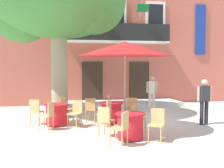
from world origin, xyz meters
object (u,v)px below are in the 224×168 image
object	(u,v)px
cafe_chair_middle_1	(121,126)
cafe_chair_front_1	(91,108)
cafe_chair_near_tree_1	(76,112)
pedestrian_near_entrance	(204,99)
cafe_chair_middle_2	(157,122)
cafe_chair_front_3	(132,109)
cafe_chair_near_tree_2	(65,108)
cafe_table_middle	(130,126)
cafe_chair_near_tree_0	(48,114)
cafe_chair_middle_3	(136,117)
cafe_table_front	(111,112)
cafe_chair_middle_0	(105,119)
cafe_umbrella	(125,49)
cafe_chair_near_tree_3	(36,110)
cafe_table_near_tree	(57,114)
plane_tree	(57,1)
cafe_chair_front_0	(111,106)
pedestrian_by_tree	(152,91)
cafe_chair_front_2	(106,112)

from	to	relation	value
cafe_chair_middle_1	cafe_chair_front_1	distance (m)	3.39
cafe_chair_near_tree_1	pedestrian_near_entrance	bearing A→B (deg)	-5.64
cafe_chair_middle_2	cafe_chair_front_3	xyz separation A→B (m)	(-0.01, 2.70, 0.00)
cafe_chair_near_tree_2	cafe_chair_middle_1	world-z (taller)	same
cafe_table_middle	cafe_chair_front_3	size ratio (longest dim) A/B	0.95
cafe_chair_near_tree_0	cafe_chair_middle_2	size ratio (longest dim) A/B	1.00
cafe_chair_middle_3	cafe_chair_front_3	world-z (taller)	same
cafe_chair_near_tree_0	cafe_chair_near_tree_1	world-z (taller)	same
cafe_chair_near_tree_1	cafe_table_front	xyz separation A→B (m)	(1.33, 0.50, -0.14)
cafe_chair_middle_0	cafe_umbrella	size ratio (longest dim) A/B	0.31
cafe_chair_near_tree_0	cafe_chair_middle_3	world-z (taller)	same
cafe_chair_near_tree_3	cafe_chair_middle_0	distance (m)	3.09
cafe_chair_near_tree_3	cafe_chair_middle_3	size ratio (longest dim) A/B	1.00
cafe_table_near_tree	cafe_chair_front_1	bearing A→B (deg)	14.62
plane_tree	cafe_chair_front_0	world-z (taller)	plane_tree
cafe_chair_front_0	cafe_chair_front_1	xyz separation A→B (m)	(-0.85, -0.54, 0.00)
cafe_table_near_tree	cafe_chair_middle_3	world-z (taller)	cafe_chair_middle_3
cafe_table_front	cafe_chair_middle_3	bearing A→B (deg)	-76.97
cafe_chair_near_tree_2	pedestrian_by_tree	xyz separation A→B (m)	(4.06, 1.97, 0.38)
cafe_chair_front_0	cafe_chair_front_2	distance (m)	1.49
cafe_chair_near_tree_1	cafe_chair_middle_0	bearing A→B (deg)	-65.29
cafe_chair_near_tree_1	cafe_table_near_tree	bearing A→B (deg)	149.87
cafe_chair_middle_0	cafe_table_front	world-z (taller)	cafe_chair_middle_0
cafe_chair_near_tree_1	cafe_chair_front_3	world-z (taller)	same
pedestrian_near_entrance	cafe_chair_front_1	bearing A→B (deg)	163.57
cafe_chair_front_3	cafe_umbrella	bearing A→B (deg)	-112.89
cafe_chair_near_tree_3	cafe_chair_front_0	size ratio (longest dim) A/B	1.00
cafe_chair_near_tree_1	pedestrian_near_entrance	world-z (taller)	pedestrian_near_entrance
cafe_chair_near_tree_1	cafe_chair_near_tree_3	bearing A→B (deg)	155.81
cafe_table_middle	cafe_chair_front_1	distance (m)	2.84
cafe_chair_near_tree_1	pedestrian_near_entrance	size ratio (longest dim) A/B	0.56
cafe_chair_middle_3	cafe_table_near_tree	bearing A→B (deg)	144.26
cafe_chair_near_tree_2	cafe_chair_middle_3	world-z (taller)	same
cafe_chair_middle_2	cafe_chair_front_0	xyz separation A→B (m)	(-0.62, 3.59, 0.00)
cafe_chair_near_tree_3	cafe_chair_middle_2	distance (m)	4.55
cafe_chair_near_tree_3	cafe_chair_front_0	xyz separation A→B (m)	(2.82, 0.63, 0.00)
cafe_chair_front_2	pedestrian_near_entrance	size ratio (longest dim) A/B	0.56
cafe_table_middle	pedestrian_by_tree	world-z (taller)	pedestrian_by_tree
cafe_table_near_tree	cafe_chair_near_tree_3	bearing A→B (deg)	161.75
cafe_chair_middle_0	cafe_umbrella	bearing A→B (deg)	37.51
cafe_chair_near_tree_2	cafe_chair_front_0	world-z (taller)	same
cafe_chair_near_tree_2	cafe_table_middle	size ratio (longest dim) A/B	1.05
cafe_chair_front_1	cafe_chair_front_2	size ratio (longest dim) A/B	1.00
cafe_chair_front_2	cafe_umbrella	world-z (taller)	cafe_umbrella
cafe_chair_near_tree_2	cafe_chair_front_1	size ratio (longest dim) A/B	1.00
cafe_chair_middle_2	cafe_chair_front_0	bearing A→B (deg)	99.80
cafe_chair_middle_3	cafe_chair_front_1	bearing A→B (deg)	119.24
cafe_chair_front_1	cafe_chair_front_3	world-z (taller)	same
cafe_chair_near_tree_2	cafe_table_near_tree	bearing A→B (deg)	-114.77
cafe_table_near_tree	cafe_chair_front_3	bearing A→B (deg)	-0.60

